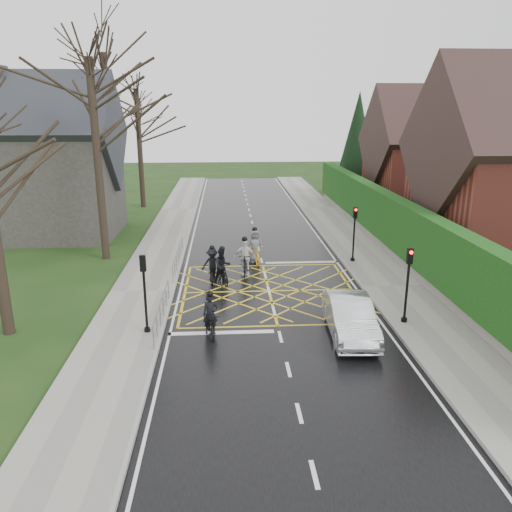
{
  "coord_description": "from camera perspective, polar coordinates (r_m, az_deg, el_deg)",
  "views": [
    {
      "loc": [
        -2.0,
        -22.32,
        8.4
      ],
      "look_at": [
        -0.53,
        1.57,
        1.3
      ],
      "focal_mm": 35.0,
      "sensor_mm": 36.0,
      "label": 1
    }
  ],
  "objects": [
    {
      "name": "traffic_light_ne",
      "position": [
        28.26,
        11.13,
        2.41
      ],
      "size": [
        0.24,
        0.31,
        3.21
      ],
      "rotation": [
        0.0,
        0.0,
        3.14
      ],
      "color": "black",
      "rests_on": "ground"
    },
    {
      "name": "cyclist_lead",
      "position": [
        28.18,
        -0.14,
        0.68
      ],
      "size": [
        1.11,
        2.2,
        2.04
      ],
      "rotation": [
        0.0,
        0.0,
        0.19
      ],
      "color": "gold",
      "rests_on": "ground"
    },
    {
      "name": "sidewalk_right",
      "position": [
        25.13,
        15.28,
        -3.43
      ],
      "size": [
        3.0,
        80.0,
        0.15
      ],
      "primitive_type": "cube",
      "color": "gray",
      "rests_on": "ground"
    },
    {
      "name": "railing_north",
      "position": [
        27.52,
        -8.92,
        0.26
      ],
      "size": [
        0.05,
        6.04,
        1.03
      ],
      "color": "slate",
      "rests_on": "ground"
    },
    {
      "name": "traffic_light_sw",
      "position": [
        19.3,
        -12.58,
        -4.32
      ],
      "size": [
        0.24,
        0.31,
        3.21
      ],
      "color": "black",
      "rests_on": "ground"
    },
    {
      "name": "house_far",
      "position": [
        43.85,
        19.27,
        10.33
      ],
      "size": [
        9.8,
        8.8,
        10.3
      ],
      "color": "maroon",
      "rests_on": "ground"
    },
    {
      "name": "stone_wall",
      "position": [
        31.01,
        14.93,
        0.91
      ],
      "size": [
        0.5,
        38.0,
        0.7
      ],
      "primitive_type": "cube",
      "color": "slate",
      "rests_on": "ground"
    },
    {
      "name": "ground",
      "position": [
        23.93,
        1.49,
        -4.03
      ],
      "size": [
        120.0,
        120.0,
        0.0
      ],
      "primitive_type": "plane",
      "color": "black",
      "rests_on": "ground"
    },
    {
      "name": "cyclist_rear",
      "position": [
        19.38,
        -5.22,
        -7.37
      ],
      "size": [
        0.89,
        1.89,
        1.76
      ],
      "rotation": [
        0.0,
        0.0,
        0.15
      ],
      "color": "black",
      "rests_on": "ground"
    },
    {
      "name": "tree_near",
      "position": [
        29.17,
        -18.03,
        14.79
      ],
      "size": [
        9.24,
        9.24,
        11.44
      ],
      "color": "black",
      "rests_on": "ground"
    },
    {
      "name": "church",
      "position": [
        36.37,
        -22.35,
        9.83
      ],
      "size": [
        8.8,
        7.8,
        11.0
      ],
      "color": "#2D2B28",
      "rests_on": "ground"
    },
    {
      "name": "road",
      "position": [
        23.93,
        1.49,
        -4.02
      ],
      "size": [
        9.0,
        80.0,
        0.01
      ],
      "primitive_type": "cube",
      "color": "black",
      "rests_on": "ground"
    },
    {
      "name": "tree_far",
      "position": [
        44.93,
        -13.32,
        14.56
      ],
      "size": [
        8.4,
        8.4,
        10.4
      ],
      "color": "black",
      "rests_on": "ground"
    },
    {
      "name": "cyclist_front",
      "position": [
        25.97,
        -1.29,
        -0.58
      ],
      "size": [
        1.14,
        2.1,
        2.08
      ],
      "rotation": [
        0.0,
        0.0,
        -0.06
      ],
      "color": "black",
      "rests_on": "ground"
    },
    {
      "name": "traffic_light_se",
      "position": [
        20.59,
        16.89,
        -3.32
      ],
      "size": [
        0.24,
        0.31,
        3.21
      ],
      "rotation": [
        0.0,
        0.0,
        3.14
      ],
      "color": "black",
      "rests_on": "ground"
    },
    {
      "name": "tree_mid",
      "position": [
        37.19,
        -16.64,
        16.23
      ],
      "size": [
        10.08,
        10.08,
        12.48
      ],
      "color": "black",
      "rests_on": "ground"
    },
    {
      "name": "railing_south",
      "position": [
        20.47,
        -10.76,
        -5.63
      ],
      "size": [
        0.05,
        5.04,
        1.03
      ],
      "color": "slate",
      "rests_on": "ground"
    },
    {
      "name": "cyclist_back",
      "position": [
        24.81,
        -3.85,
        -1.54
      ],
      "size": [
        1.05,
        1.99,
        1.92
      ],
      "rotation": [
        0.0,
        0.0,
        0.28
      ],
      "color": "black",
      "rests_on": "ground"
    },
    {
      "name": "cyclist_mid",
      "position": [
        25.21,
        -4.99,
        -1.38
      ],
      "size": [
        1.1,
        1.91,
        1.86
      ],
      "rotation": [
        0.0,
        0.0,
        0.0
      ],
      "color": "black",
      "rests_on": "ground"
    },
    {
      "name": "conifer",
      "position": [
        50.09,
        11.49,
        12.3
      ],
      "size": [
        4.6,
        4.6,
        10.0
      ],
      "color": "black",
      "rests_on": "ground"
    },
    {
      "name": "car",
      "position": [
        19.53,
        10.69,
        -6.86
      ],
      "size": [
        1.81,
        4.57,
        1.48
      ],
      "primitive_type": "imported",
      "rotation": [
        0.0,
        0.0,
        -0.05
      ],
      "color": "silver",
      "rests_on": "ground"
    },
    {
      "name": "hedge",
      "position": [
        30.6,
        15.17,
        4.07
      ],
      "size": [
        0.9,
        38.0,
        2.8
      ],
      "primitive_type": "cube",
      "color": "#12340E",
      "rests_on": "stone_wall"
    },
    {
      "name": "sidewalk_left",
      "position": [
        24.15,
        -12.87,
        -4.07
      ],
      "size": [
        3.0,
        80.0,
        0.15
      ],
      "primitive_type": "cube",
      "color": "gray",
      "rests_on": "ground"
    }
  ]
}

